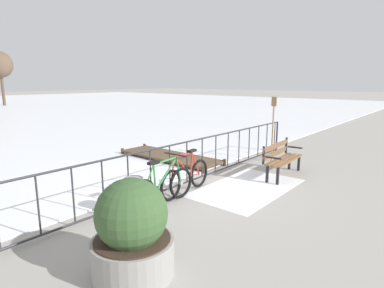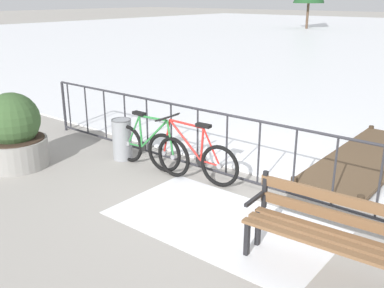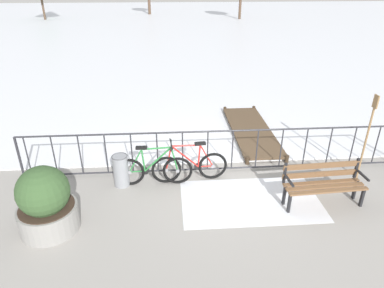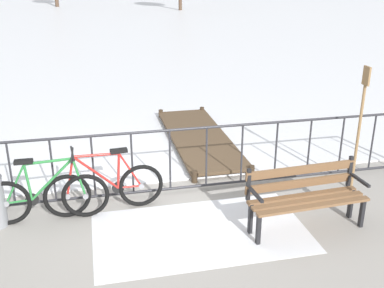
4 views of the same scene
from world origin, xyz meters
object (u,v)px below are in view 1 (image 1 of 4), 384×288
(planter_with_shrub, at_px, (132,232))
(trash_bin, at_px, (134,197))
(bicycle_second, at_px, (163,187))
(park_bench, at_px, (281,157))
(oar_upright, at_px, (273,125))
(bicycle_near_railing, at_px, (186,177))

(planter_with_shrub, distance_m, trash_bin, 1.79)
(bicycle_second, height_order, planter_with_shrub, planter_with_shrub)
(park_bench, relative_size, planter_with_shrub, 1.28)
(bicycle_second, bearing_deg, trash_bin, 178.13)
(trash_bin, bearing_deg, bicycle_second, -1.87)
(park_bench, height_order, planter_with_shrub, planter_with_shrub)
(planter_with_shrub, relative_size, oar_upright, 0.64)
(planter_with_shrub, distance_m, oar_upright, 6.66)
(planter_with_shrub, xyz_separation_m, trash_bin, (1.15, 1.36, -0.20))
(bicycle_near_railing, xyz_separation_m, oar_upright, (3.85, -0.14, 0.77))
(park_bench, distance_m, planter_with_shrub, 5.27)
(bicycle_second, height_order, trash_bin, bicycle_second)
(planter_with_shrub, height_order, oar_upright, oar_upright)
(bicycle_second, distance_m, park_bench, 3.53)
(bicycle_near_railing, xyz_separation_m, trash_bin, (-1.51, -0.07, 0.00))
(bicycle_near_railing, distance_m, oar_upright, 3.93)
(trash_bin, bearing_deg, planter_with_shrub, -130.04)
(bicycle_second, relative_size, planter_with_shrub, 1.35)
(trash_bin, xyz_separation_m, oar_upright, (5.36, -0.07, 0.76))
(bicycle_second, distance_m, planter_with_shrub, 2.30)
(bicycle_second, relative_size, oar_upright, 0.86)
(bicycle_second, relative_size, park_bench, 1.05)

